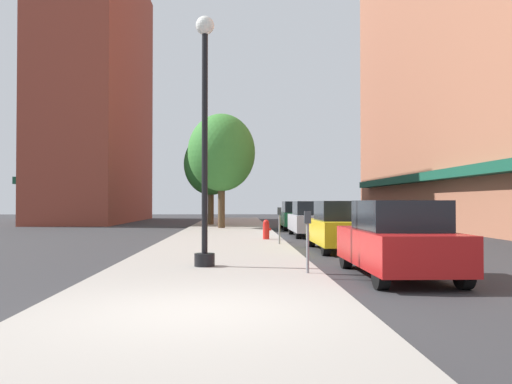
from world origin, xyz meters
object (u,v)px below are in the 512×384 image
car_red (397,240)px  car_green (297,216)px  lamppost (205,135)px  parking_meter_far (279,221)px  car_silver (311,219)px  parking_meter_near (308,234)px  fire_hydrant (266,229)px  car_yellow (341,227)px  tree_mid (221,153)px  tree_near (211,164)px

car_red → car_green: (0.00, 19.86, 0.00)m
lamppost → car_green: size_ratio=1.37×
parking_meter_far → car_silver: car_silver is taller
lamppost → parking_meter_far: 7.27m
parking_meter_near → parking_meter_far: 7.80m
fire_hydrant → car_silver: 4.14m
parking_meter_near → car_yellow: bearing=72.9°
parking_meter_near → car_red: 1.96m
car_red → car_yellow: 6.24m
parking_meter_far → car_green: car_green is taller
lamppost → car_silver: (4.21, 12.45, -2.39)m
tree_mid → car_silver: tree_mid is taller
car_yellow → car_green: (0.00, 13.62, 0.00)m
car_silver → car_yellow: bearing=-92.2°
lamppost → parking_meter_far: lamppost is taller
car_yellow → car_silver: bearing=89.0°
car_silver → car_green: (0.00, 6.23, 0.00)m
tree_mid → car_red: (4.41, -19.66, -3.68)m
tree_near → car_green: tree_near is taller
parking_meter_near → parking_meter_far: same height
fire_hydrant → parking_meter_near: 10.30m
lamppost → car_yellow: 7.01m
lamppost → car_green: 19.30m
lamppost → car_silver: bearing=71.3°
fire_hydrant → tree_mid: bearing=102.6°
tree_near → car_yellow: (5.26, -18.11, -3.34)m
fire_hydrant → car_red: car_red is taller
lamppost → car_green: (4.21, 18.68, -2.39)m
parking_meter_far → car_red: car_red is taller
tree_mid → car_red: tree_mid is taller
car_yellow → parking_meter_far: bearing=142.0°
parking_meter_near → car_yellow: 6.63m
parking_meter_near → car_green: bearing=84.4°
lamppost → car_red: (4.21, -1.18, -2.39)m
tree_near → tree_mid: bearing=-79.6°
car_yellow → tree_near: bearing=105.2°
parking_meter_near → tree_near: bearing=97.7°
lamppost → parking_meter_near: size_ratio=4.50×
lamppost → parking_meter_near: bearing=-29.3°
parking_meter_near → tree_near: tree_near is taller
parking_meter_far → car_yellow: car_yellow is taller
lamppost → car_red: size_ratio=1.37×
car_green → car_yellow: bearing=-88.8°
parking_meter_near → car_silver: 13.86m
parking_meter_far → car_green: (1.95, 12.15, -0.14)m
tree_near → parking_meter_near: bearing=-82.3°
tree_mid → car_yellow: (4.41, -13.42, -3.68)m
lamppost → parking_meter_far: size_ratio=4.50×
lamppost → fire_hydrant: lamppost is taller
car_silver → tree_mid: bearing=124.0°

